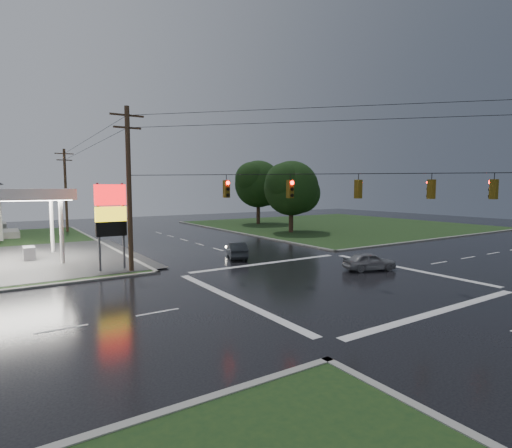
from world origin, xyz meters
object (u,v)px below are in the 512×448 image
tree_ne_far (259,184)px  tree_ne_near (292,188)px  car_north (237,250)px  utility_pole_n (66,189)px  pylon_sign (111,212)px  car_crossing (369,261)px  utility_pole_nw (129,187)px

tree_ne_far → tree_ne_near: bearing=-104.1°
tree_ne_far → car_north: tree_ne_far is taller
utility_pole_n → car_north: 29.48m
pylon_sign → tree_ne_far: bearing=40.4°
utility_pole_n → tree_ne_near: size_ratio=1.17×
tree_ne_near → utility_pole_n: bearing=145.9°
tree_ne_near → car_crossing: tree_ne_near is taller
car_north → car_crossing: bearing=142.7°
pylon_sign → car_north: (9.70, -0.25, -3.37)m
pylon_sign → tree_ne_near: (24.64, 11.49, 1.55)m
tree_ne_far → car_north: (-17.95, -23.75, -5.54)m
utility_pole_nw → car_crossing: 17.06m
tree_ne_far → utility_pole_n: bearing=171.5°
utility_pole_n → car_north: size_ratio=2.69×
utility_pole_nw → car_crossing: utility_pole_nw is taller
utility_pole_nw → car_north: size_ratio=2.82×
car_north → pylon_sign: bearing=21.6°
pylon_sign → utility_pole_nw: 2.22m
utility_pole_n → tree_ne_near: utility_pole_n is taller
utility_pole_nw → car_crossing: size_ratio=3.04×
utility_pole_n → car_crossing: (13.93, -36.93, -4.85)m
pylon_sign → car_north: bearing=-1.5°
tree_ne_far → car_crossing: (-12.72, -32.92, -5.56)m
tree_ne_near → car_north: size_ratio=2.30×
pylon_sign → tree_ne_near: bearing=25.0°
car_north → utility_pole_n: bearing=-49.5°
tree_ne_near → car_north: bearing=-141.8°
utility_pole_n → tree_ne_near: (23.64, -16.01, 0.09)m
utility_pole_nw → car_north: 10.10m
utility_pole_n → car_crossing: bearing=-69.3°
utility_pole_n → tree_ne_far: 26.96m
utility_pole_nw → tree_ne_far: (26.65, 24.49, 0.46)m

